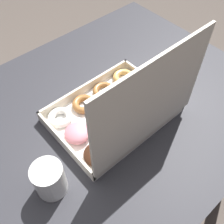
{
  "coord_description": "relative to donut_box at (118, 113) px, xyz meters",
  "views": [
    {
      "loc": [
        0.32,
        0.43,
        1.44
      ],
      "look_at": [
        -0.03,
        0.04,
        0.78
      ],
      "focal_mm": 42.0,
      "sensor_mm": 36.0,
      "label": 1
    }
  ],
  "objects": [
    {
      "name": "dining_table",
      "position": [
        0.02,
        -0.07,
        -0.16
      ],
      "size": [
        1.17,
        0.87,
        0.77
      ],
      "color": "#2D2D33",
      "rests_on": "ground_plane"
    },
    {
      "name": "donut_box",
      "position": [
        0.0,
        0.0,
        0.0
      ],
      "size": [
        0.38,
        0.29,
        0.33
      ],
      "color": "white",
      "rests_on": "dining_table"
    },
    {
      "name": "coffee_mug",
      "position": [
        0.27,
        0.04,
        -0.0
      ],
      "size": [
        0.08,
        0.08,
        0.1
      ],
      "color": "white",
      "rests_on": "dining_table"
    },
    {
      "name": "ground_plane",
      "position": [
        0.02,
        -0.07,
        -0.82
      ],
      "size": [
        8.0,
        8.0,
        0.0
      ],
      "primitive_type": "plane",
      "color": "#564C44"
    }
  ]
}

